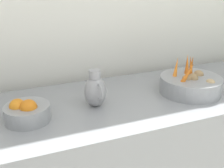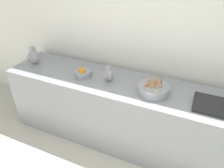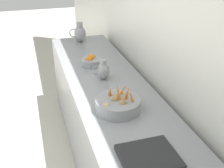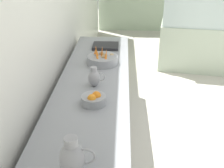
# 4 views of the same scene
# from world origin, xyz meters

# --- Properties ---
(vegetable_colander) EXTENTS (0.35, 0.35, 0.22)m
(vegetable_colander) POSITION_xyz_m (-1.43, 0.27, 0.98)
(vegetable_colander) COLOR gray
(vegetable_colander) RESTS_ON prep_counter
(orange_bowl) EXTENTS (0.21, 0.21, 0.11)m
(orange_bowl) POSITION_xyz_m (-1.44, -0.65, 0.98)
(orange_bowl) COLOR gray
(orange_bowl) RESTS_ON prep_counter
(metal_pitcher_short) EXTENTS (0.16, 0.12, 0.19)m
(metal_pitcher_short) POSITION_xyz_m (-1.47, -0.30, 1.02)
(metal_pitcher_short) COLOR #939399
(metal_pitcher_short) RESTS_ON prep_counter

